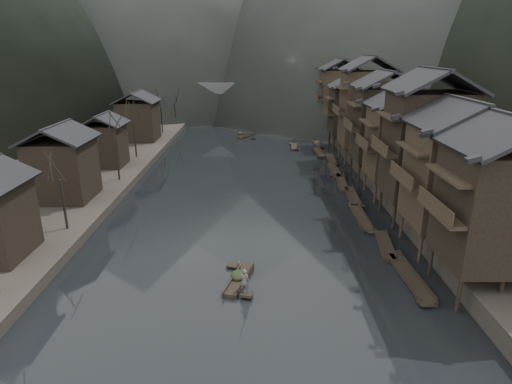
{
  "coord_description": "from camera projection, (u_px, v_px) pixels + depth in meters",
  "views": [
    {
      "loc": [
        0.63,
        -35.16,
        16.9
      ],
      "look_at": [
        0.68,
        7.43,
        2.5
      ],
      "focal_mm": 30.0,
      "sensor_mm": 36.0,
      "label": 1
    }
  ],
  "objects": [
    {
      "name": "left_bank",
      "position": [
        56.0,
        144.0,
        76.38
      ],
      "size": [
        40.0,
        200.0,
        1.2
      ],
      "primitive_type": "cube",
      "color": "#2D2823",
      "rests_on": "ground"
    },
    {
      "name": "hero_sampan",
      "position": [
        239.0,
        280.0,
        32.43
      ],
      "size": [
        2.3,
        5.25,
        0.44
      ],
      "color": "black",
      "rests_on": "water"
    },
    {
      "name": "midriver_boats",
      "position": [
        267.0,
        140.0,
        81.17
      ],
      "size": [
        11.34,
        15.41,
        0.45
      ],
      "color": "black",
      "rests_on": "water"
    },
    {
      "name": "bamboo_pole",
      "position": [
        247.0,
        243.0,
        29.51
      ],
      "size": [
        1.22,
        1.68,
        3.66
      ],
      "primitive_type": "cylinder",
      "rotation": [
        0.5,
        0.0,
        -0.62
      ],
      "color": "#8C7A51",
      "rests_on": "boatman"
    },
    {
      "name": "stone_bridge",
      "position": [
        253.0,
        98.0,
        105.29
      ],
      "size": [
        40.0,
        6.0,
        9.0
      ],
      "color": "#4C4C4F",
      "rests_on": "ground"
    },
    {
      "name": "water",
      "position": [
        249.0,
        244.0,
        38.72
      ],
      "size": [
        300.0,
        300.0,
        0.0
      ],
      "primitive_type": "plane",
      "color": "black",
      "rests_on": "ground"
    },
    {
      "name": "right_bank",
      "position": [
        448.0,
        142.0,
        76.36
      ],
      "size": [
        40.0,
        200.0,
        1.8
      ],
      "primitive_type": "cube",
      "color": "#2D2823",
      "rests_on": "ground"
    },
    {
      "name": "left_houses",
      "position": [
        94.0,
        138.0,
        55.94
      ],
      "size": [
        8.1,
        53.2,
        8.73
      ],
      "color": "black",
      "rests_on": "left_bank"
    },
    {
      "name": "boatman",
      "position": [
        245.0,
        278.0,
        30.4
      ],
      "size": [
        0.75,
        0.56,
        1.85
      ],
      "primitive_type": "imported",
      "rotation": [
        0.0,
        0.0,
        2.95
      ],
      "color": "#59595B",
      "rests_on": "hero_sampan"
    },
    {
      "name": "cargo_heap",
      "position": [
        238.0,
        271.0,
        32.47
      ],
      "size": [
        1.15,
        1.5,
        0.69
      ],
      "primitive_type": "ellipsoid",
      "color": "black",
      "rests_on": "hero_sampan"
    },
    {
      "name": "stilt_houses",
      "position": [
        386.0,
        114.0,
        54.59
      ],
      "size": [
        9.0,
        67.6,
        16.1
      ],
      "color": "black",
      "rests_on": "ground"
    },
    {
      "name": "moored_sampans",
      "position": [
        339.0,
        177.0,
        58.35
      ],
      "size": [
        2.82,
        62.53,
        0.47
      ],
      "color": "black",
      "rests_on": "water"
    },
    {
      "name": "bare_trees",
      "position": [
        126.0,
        128.0,
        58.21
      ],
      "size": [
        3.88,
        73.14,
        7.75
      ],
      "color": "black",
      "rests_on": "left_bank"
    }
  ]
}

